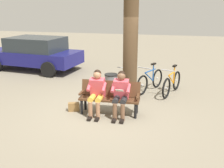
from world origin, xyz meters
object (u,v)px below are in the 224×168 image
at_px(bench, 110,95).
at_px(litter_bin, 111,86).
at_px(bicycle_green, 172,83).
at_px(bicycle_silver, 150,81).
at_px(parked_car, 34,53).
at_px(person_companion, 97,91).
at_px(person_reading, 121,92).
at_px(tree_trunk, 130,42).
at_px(bicycle_purple, 127,80).
at_px(handbag, 74,107).

bearing_deg(bench, litter_bin, -80.24).
xyz_separation_m(litter_bin, bicycle_green, (-1.83, -0.89, -0.03)).
height_order(bicycle_green, bicycle_silver, same).
relative_size(bench, parked_car, 0.37).
bearing_deg(person_companion, bicycle_silver, -119.56).
height_order(person_reading, person_companion, same).
height_order(bicycle_silver, parked_car, parked_car).
bearing_deg(bicycle_silver, tree_trunk, -2.50).
relative_size(bench, person_reading, 1.35).
bearing_deg(bicycle_green, bicycle_purple, -74.92).
bearing_deg(tree_trunk, person_reading, 89.37).
bearing_deg(person_companion, handbag, -6.95).
distance_m(bench, person_companion, 0.39).
relative_size(bench, bicycle_green, 1.00).
relative_size(bicycle_silver, parked_car, 0.36).
height_order(bicycle_purple, parked_car, parked_car).
xyz_separation_m(tree_trunk, parked_car, (4.85, -2.91, -1.00)).
xyz_separation_m(bench, tree_trunk, (-0.34, -1.10, 1.27)).
bearing_deg(bicycle_purple, bicycle_silver, 100.29).
bearing_deg(parked_car, handbag, 136.51).
xyz_separation_m(bench, bicycle_silver, (-0.86, -2.15, -0.15)).
distance_m(tree_trunk, bicycle_green, 2.09).
distance_m(person_companion, bicycle_purple, 2.30).
bearing_deg(person_companion, person_reading, 179.95).
height_order(handbag, parked_car, parked_car).
xyz_separation_m(person_reading, bicycle_green, (-1.26, -2.15, -0.31)).
xyz_separation_m(person_companion, bicycle_purple, (-0.41, -2.24, -0.30)).
distance_m(person_reading, bicycle_green, 2.51).
relative_size(tree_trunk, litter_bin, 4.54).
bearing_deg(person_companion, parked_car, -47.76).
xyz_separation_m(bicycle_green, parked_car, (6.09, -2.01, 0.41)).
distance_m(bench, bicycle_green, 2.56).
relative_size(handbag, tree_trunk, 0.08).
relative_size(person_reading, handbag, 4.00).
bearing_deg(bench, handbag, 4.60).
distance_m(person_companion, handbag, 0.88).
relative_size(person_reading, bicycle_purple, 0.71).
distance_m(handbag, parked_car, 5.47).
bearing_deg(bench, bicycle_silver, -114.65).
bearing_deg(bicycle_silver, person_reading, 10.88).
distance_m(bicycle_silver, parked_car, 5.70).
height_order(bench, bicycle_silver, bicycle_silver).
distance_m(bench, person_reading, 0.39).
height_order(bicycle_green, bicycle_purple, same).
height_order(person_companion, bicycle_purple, person_companion).
bearing_deg(bicycle_silver, bicycle_green, 102.66).
xyz_separation_m(tree_trunk, bicycle_purple, (0.25, -0.96, -1.42)).
bearing_deg(bicycle_purple, bench, 1.27).
distance_m(person_reading, tree_trunk, 1.68).
bearing_deg(bicycle_purple, parked_car, -109.04).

